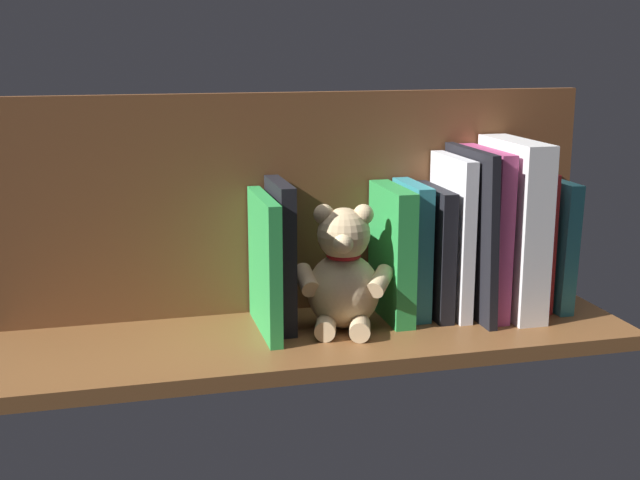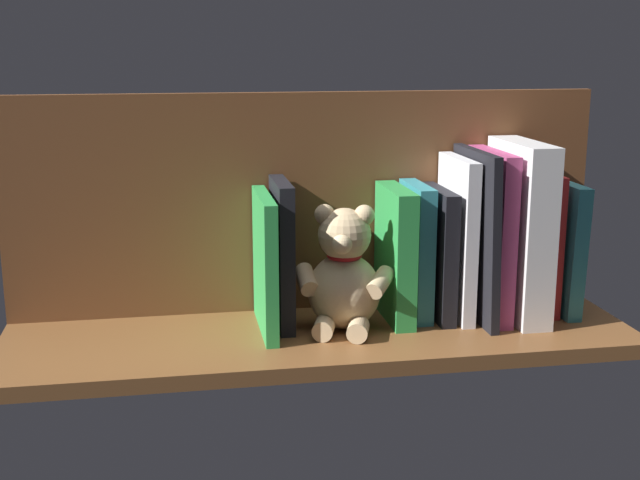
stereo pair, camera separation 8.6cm
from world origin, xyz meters
The scene contains 14 objects.
ground_plane centered at (0.00, 0.00, -1.10)cm, with size 91.32×27.67×2.20cm, color brown.
shelf_back_panel centered at (0.00, -11.58, 16.89)cm, with size 91.32×1.50×33.78cm, color brown.
book_0 centered at (-38.51, -3.50, 10.14)cm, with size 2.33×13.86×20.28cm, color teal.
book_1 centered at (-35.31, -4.22, 10.88)cm, with size 2.60×12.43×21.76cm, color red.
dictionary_thick_white centered at (-30.94, -1.82, 13.40)cm, with size 4.67×17.03×26.80cm, color white.
book_2 centered at (-26.65, -2.68, 12.71)cm, with size 2.44×15.52×25.43cm, color #B23F72.
book_3 centered at (-24.04, -1.85, 12.86)cm, with size 1.32×17.16×25.71cm, color black.
book_4 centered at (-21.66, -3.50, 12.22)cm, with size 1.98×13.87×24.44cm, color silver.
book_5 centered at (-18.80, -3.75, 9.89)cm, with size 2.27×13.36×19.78cm, color black.
book_6 centered at (-15.65, -4.55, 10.21)cm, with size 2.55×11.76×20.42cm, color teal.
book_7 centered at (-12.10, -3.48, 10.09)cm, with size 3.08×13.90×20.18cm, color green.
teddy_bear centered at (-3.60, -0.31, 8.14)cm, with size 14.30×13.92×18.49cm.
book_8 centered at (4.96, -4.01, 10.80)cm, with size 2.16×12.86×21.60cm, color black.
book_9 centered at (7.70, -2.03, 10.00)cm, with size 1.85×16.81×20.01cm, color green.
Camera 1 is at (29.03, 113.76, 41.55)cm, focal length 47.55 mm.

